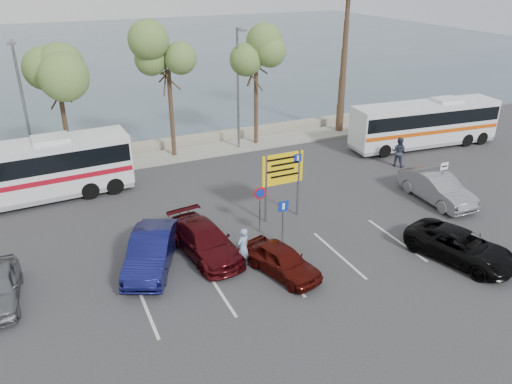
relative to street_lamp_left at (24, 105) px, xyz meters
name	(u,v)px	position (x,y,z in m)	size (l,w,h in m)	color
ground	(294,252)	(10.00, -13.52, -4.60)	(120.00, 120.00, 0.00)	#323234
kerb_strip	(196,153)	(10.00, 0.48, -4.52)	(44.00, 2.40, 0.15)	gray
seawall	(187,141)	(10.00, 2.48, -4.30)	(48.00, 0.80, 0.60)	gray
sea	(95,53)	(10.00, 46.48, -4.59)	(140.00, 140.00, 0.00)	#384E5A
tree_left	(57,75)	(2.00, 0.48, 1.41)	(3.20, 3.20, 7.20)	#382619
tree_mid	(167,55)	(8.50, 0.48, 2.06)	(3.20, 3.20, 8.00)	#382619
tree_right	(256,56)	(14.50, 0.48, 1.57)	(3.20, 3.20, 7.40)	#382619
street_lamp_left	(24,105)	(0.00, 0.00, 0.00)	(0.45, 1.15, 8.01)	slate
street_lamp_right	(238,84)	(13.00, 0.00, 0.00)	(0.45, 1.15, 8.01)	slate
direction_sign	(283,174)	(11.00, -10.32, -2.17)	(2.20, 0.12, 3.60)	slate
sign_no_stop	(260,202)	(9.40, -11.13, -3.02)	(0.60, 0.08, 2.35)	slate
sign_parking	(283,217)	(9.80, -12.73, -3.13)	(0.50, 0.07, 2.25)	slate
sign_taxi	(442,176)	(19.80, -12.03, -3.18)	(0.50, 0.07, 2.20)	slate
lane_markings	(282,269)	(8.86, -14.52, -4.60)	(12.02, 4.20, 0.01)	silver
coach_bus_left	(23,175)	(-0.70, -3.02, -2.98)	(11.32, 3.03, 3.49)	silver
coach_bus_right	(424,125)	(25.00, -4.74, -3.06)	(10.81, 3.27, 3.32)	silver
car_blue	(151,251)	(3.92, -12.02, -3.82)	(1.64, 4.70, 1.55)	#0F124A
car_maroon	(205,241)	(6.32, -12.02, -3.91)	(1.93, 4.74, 1.38)	#470B10
car_red	(282,260)	(8.72, -14.75, -3.97)	(1.49, 3.71, 1.27)	#4A0F0A
suv_black	(461,246)	(16.28, -17.02, -3.94)	(2.18, 4.73, 1.32)	black
car_silver_b	(437,188)	(19.55, -12.02, -3.82)	(1.65, 4.74, 1.56)	gray
pedestrian_near	(243,247)	(7.49, -13.55, -3.71)	(0.65, 0.43, 1.79)	#8198BC
pedestrian_far	(399,152)	(21.00, -7.02, -3.65)	(0.93, 0.72, 1.91)	#2E3445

